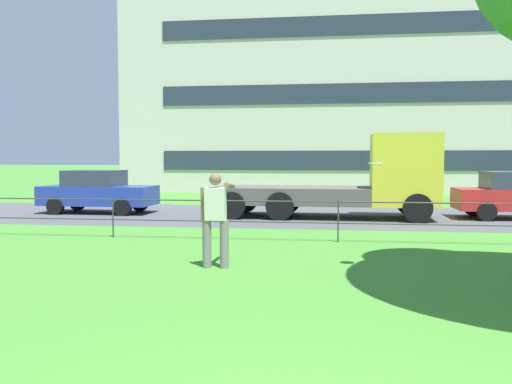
% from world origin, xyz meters
% --- Properties ---
extents(street_strip, '(80.00, 7.27, 0.01)m').
position_xyz_m(street_strip, '(0.00, 15.85, 0.00)').
color(street_strip, '#4C4C51').
rests_on(street_strip, ground).
extents(park_fence, '(33.30, 0.04, 1.00)m').
position_xyz_m(park_fence, '(0.00, 10.02, 0.68)').
color(park_fence, '#333833').
rests_on(park_fence, ground).
extents(person_thrower, '(0.52, 0.75, 1.71)m').
position_xyz_m(person_thrower, '(-2.23, 6.71, 0.92)').
color(person_thrower, slate).
rests_on(person_thrower, ground).
extents(frisbee, '(0.30, 0.30, 0.03)m').
position_xyz_m(frisbee, '(0.59, 6.92, 1.88)').
color(frisbee, white).
extents(car_blue_far_right, '(4.03, 1.88, 1.54)m').
position_xyz_m(car_blue_far_right, '(-8.48, 15.71, 0.78)').
color(car_blue_far_right, '#233899').
rests_on(car_blue_far_right, ground).
extents(flatbed_truck_left, '(7.38, 2.65, 2.75)m').
position_xyz_m(flatbed_truck_left, '(0.70, 15.31, 1.22)').
color(flatbed_truck_left, yellow).
rests_on(flatbed_truck_left, ground).
extents(apartment_building_background, '(34.22, 10.30, 15.19)m').
position_xyz_m(apartment_building_background, '(4.48, 32.79, 7.60)').
color(apartment_building_background, beige).
rests_on(apartment_building_background, ground).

